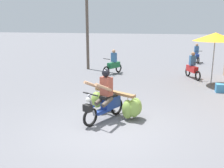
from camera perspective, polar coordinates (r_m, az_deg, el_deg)
ground_plane at (r=7.06m, az=-1.13°, el=-10.48°), size 120.00×120.00×0.00m
motorbike_main_loaded at (r=7.81m, az=0.50°, el=-4.04°), size 1.85×2.04×1.58m
motorbike_distant_ahead_left at (r=14.52m, az=0.32°, el=4.57°), size 0.87×1.47×1.40m
motorbike_distant_ahead_right at (r=13.99m, az=17.77°, el=3.55°), size 0.80×1.52×1.40m
motorbike_distant_far_ahead at (r=19.55m, az=18.56°, el=6.25°), size 0.54×1.61×1.40m
market_umbrella_near_shop at (r=12.65m, az=22.40°, el=9.86°), size 2.01×2.01×2.45m
produce_crate at (r=11.68m, az=23.80°, el=-0.87°), size 0.56×0.40×0.36m
utility_pole at (r=15.88m, az=-5.65°, el=13.01°), size 0.18×0.18×5.39m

